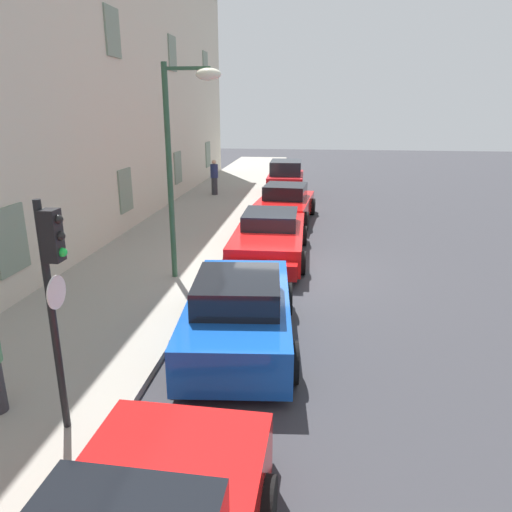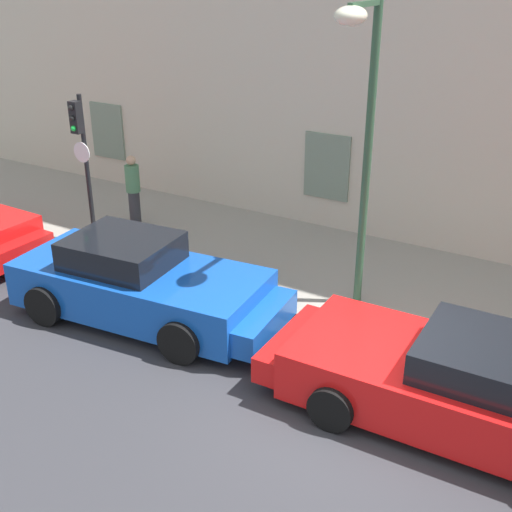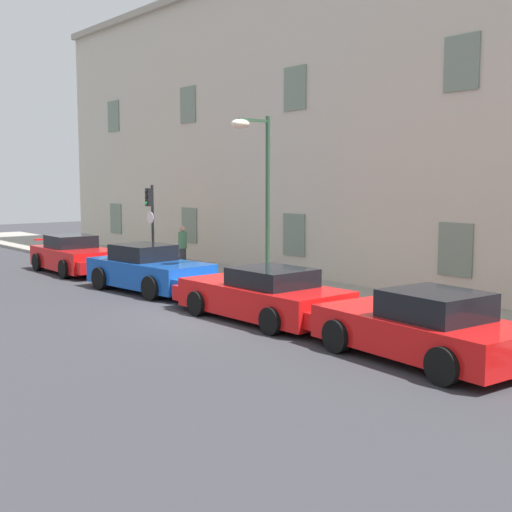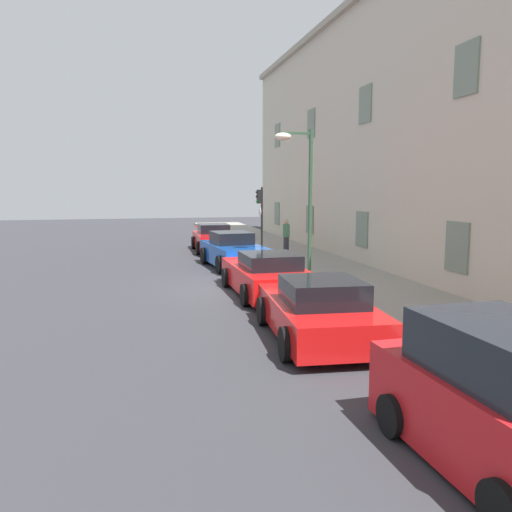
% 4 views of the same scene
% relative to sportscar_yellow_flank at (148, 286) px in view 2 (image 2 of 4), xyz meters
% --- Properties ---
extents(ground_plane, '(80.00, 80.00, 0.00)m').
position_rel_sportscar_yellow_flank_xyz_m(ground_plane, '(4.24, -0.60, -0.65)').
color(ground_plane, '#333338').
extents(sidewalk, '(60.00, 4.04, 0.14)m').
position_rel_sportscar_yellow_flank_xyz_m(sidewalk, '(4.24, 3.27, -0.58)').
color(sidewalk, gray).
rests_on(sidewalk, ground).
extents(sportscar_yellow_flank, '(5.00, 2.46, 1.48)m').
position_rel_sportscar_yellow_flank_xyz_m(sportscar_yellow_flank, '(0.00, 0.00, 0.00)').
color(sportscar_yellow_flank, '#144CB2').
rests_on(sportscar_yellow_flank, ground).
extents(sportscar_white_middle, '(5.14, 2.31, 1.35)m').
position_rel_sportscar_yellow_flank_xyz_m(sportscar_white_middle, '(5.29, -0.04, -0.06)').
color(sportscar_white_middle, red).
rests_on(sportscar_white_middle, ground).
extents(traffic_light, '(0.44, 0.36, 3.22)m').
position_rel_sportscar_yellow_flank_xyz_m(traffic_light, '(-3.19, 1.87, 1.69)').
color(traffic_light, black).
rests_on(traffic_light, sidewalk).
extents(street_lamp, '(0.44, 1.42, 5.28)m').
position_rel_sportscar_yellow_flank_xyz_m(street_lamp, '(3.04, 1.78, 3.17)').
color(street_lamp, '#2D5138').
rests_on(street_lamp, sidewalk).
extents(pedestrian_strolling, '(0.46, 0.46, 1.67)m').
position_rel_sportscar_yellow_flank_xyz_m(pedestrian_strolling, '(-2.99, 3.13, 0.35)').
color(pedestrian_strolling, '#333338').
rests_on(pedestrian_strolling, sidewalk).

